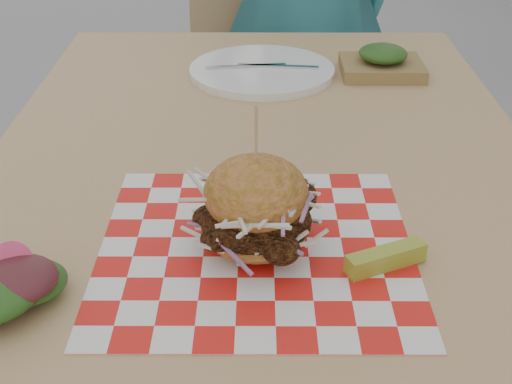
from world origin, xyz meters
TOP-DOWN VIEW (x-y plane):
  - patio_table at (0.34, 0.27)m, footprint 0.80×1.20m
  - patio_chair at (0.34, 1.34)m, footprint 0.45×0.46m
  - paper_liner at (0.34, 0.03)m, footprint 0.36×0.36m
  - sandwich at (0.34, 0.03)m, footprint 0.16×0.16m
  - pickle_spear at (0.48, -0.01)m, footprint 0.10×0.06m
  - place_setting at (0.34, 0.61)m, footprint 0.27×0.27m
  - kraft_tray at (0.57, 0.61)m, footprint 0.15×0.12m

SIDE VIEW (x-z plane):
  - patio_chair at x=0.34m, z-range 0.08..1.03m
  - patio_table at x=0.34m, z-range 0.30..1.05m
  - paper_liner at x=0.34m, z-range 0.75..0.75m
  - place_setting at x=0.34m, z-range 0.75..0.77m
  - pickle_spear at x=0.48m, z-range 0.75..0.77m
  - kraft_tray at x=0.57m, z-range 0.74..0.80m
  - sandwich at x=0.34m, z-range 0.71..0.89m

